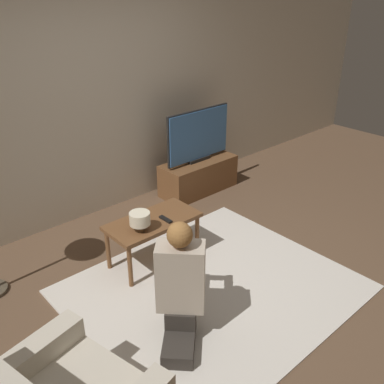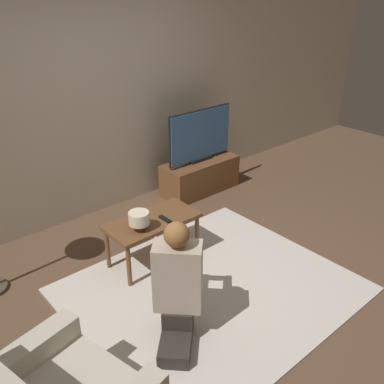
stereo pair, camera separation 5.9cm
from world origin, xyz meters
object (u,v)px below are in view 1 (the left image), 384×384
at_px(tv, 199,135).
at_px(coffee_table, 153,225).
at_px(person_kneeling, 181,283).
at_px(table_lamp, 140,220).

xyz_separation_m(tv, coffee_table, (-1.34, -0.85, -0.34)).
distance_m(person_kneeling, table_lamp, 0.84).
xyz_separation_m(coffee_table, table_lamp, (-0.19, -0.07, 0.16)).
height_order(tv, person_kneeling, tv).
relative_size(coffee_table, person_kneeling, 0.89).
bearing_deg(coffee_table, tv, 32.28).
bearing_deg(tv, coffee_table, -147.72).
relative_size(tv, coffee_table, 1.10).
bearing_deg(person_kneeling, tv, -89.94).
xyz_separation_m(tv, person_kneeling, (-1.76, -1.73, -0.25)).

